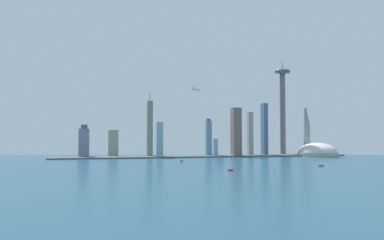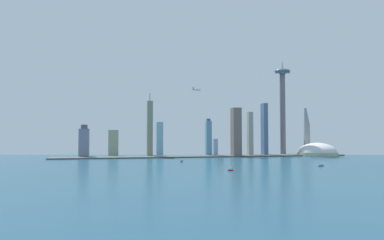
{
  "view_description": "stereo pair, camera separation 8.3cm",
  "coord_description": "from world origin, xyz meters",
  "px_view_note": "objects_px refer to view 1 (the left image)",
  "views": [
    {
      "loc": [
        -227.88,
        -453.26,
        55.27
      ],
      "look_at": [
        -42.54,
        406.44,
        95.49
      ],
      "focal_mm": 32.29,
      "sensor_mm": 36.0,
      "label": 1
    },
    {
      "loc": [
        -227.8,
        -453.28,
        55.27
      ],
      "look_at": [
        -42.54,
        406.44,
        95.49
      ],
      "focal_mm": 32.29,
      "sensor_mm": 36.0,
      "label": 2
    }
  ],
  "objects_px": {
    "boat_2": "(182,162)",
    "boat_1": "(231,170)",
    "boat_0": "(321,165)",
    "skyscraper_4": "(208,138)",
    "skyscraper_2": "(287,135)",
    "skyscraper_6": "(219,145)",
    "skyscraper_0": "(113,143)",
    "skyscraper_3": "(264,129)",
    "airplane": "(197,90)",
    "stadium_dome": "(317,152)",
    "skyscraper_7": "(150,129)",
    "skyscraper_11": "(305,132)",
    "skyscraper_5": "(236,132)",
    "channel_buoy_0": "(252,159)",
    "skyscraper_10": "(160,139)",
    "skyscraper_8": "(250,134)",
    "skyscraper_1": "(215,147)",
    "observation_tower": "(282,94)",
    "skyscraper_9": "(84,142)",
    "channel_buoy_1": "(222,171)"
  },
  "relations": [
    {
      "from": "boat_2",
      "to": "boat_1",
      "type": "bearing_deg",
      "value": -105.96
    },
    {
      "from": "boat_0",
      "to": "boat_2",
      "type": "height_order",
      "value": "boat_0"
    },
    {
      "from": "skyscraper_4",
      "to": "boat_2",
      "type": "distance_m",
      "value": 234.32
    },
    {
      "from": "boat_1",
      "to": "skyscraper_2",
      "type": "bearing_deg",
      "value": 74.4
    },
    {
      "from": "skyscraper_4",
      "to": "skyscraper_6",
      "type": "xyz_separation_m",
      "value": [
        51.35,
        74.49,
        -22.58
      ]
    },
    {
      "from": "skyscraper_0",
      "to": "skyscraper_3",
      "type": "distance_m",
      "value": 415.27
    },
    {
      "from": "boat_2",
      "to": "airplane",
      "type": "distance_m",
      "value": 234.99
    },
    {
      "from": "stadium_dome",
      "to": "skyscraper_7",
      "type": "xyz_separation_m",
      "value": [
        -457.78,
        52.43,
        64.53
      ]
    },
    {
      "from": "skyscraper_4",
      "to": "boat_2",
      "type": "height_order",
      "value": "skyscraper_4"
    },
    {
      "from": "skyscraper_11",
      "to": "skyscraper_5",
      "type": "bearing_deg",
      "value": -167.98
    },
    {
      "from": "skyscraper_5",
      "to": "channel_buoy_0",
      "type": "distance_m",
      "value": 118.52
    },
    {
      "from": "skyscraper_2",
      "to": "skyscraper_5",
      "type": "bearing_deg",
      "value": -155.94
    },
    {
      "from": "stadium_dome",
      "to": "skyscraper_6",
      "type": "bearing_deg",
      "value": 153.04
    },
    {
      "from": "skyscraper_10",
      "to": "channel_buoy_0",
      "type": "height_order",
      "value": "skyscraper_10"
    },
    {
      "from": "skyscraper_4",
      "to": "boat_1",
      "type": "relative_size",
      "value": 11.18
    },
    {
      "from": "skyscraper_6",
      "to": "boat_0",
      "type": "xyz_separation_m",
      "value": [
        67.09,
        -422.35,
        -24.86
      ]
    },
    {
      "from": "skyscraper_11",
      "to": "boat_1",
      "type": "relative_size",
      "value": 14.86
    },
    {
      "from": "skyscraper_8",
      "to": "skyscraper_10",
      "type": "relative_size",
      "value": 1.27
    },
    {
      "from": "boat_2",
      "to": "skyscraper_8",
      "type": "bearing_deg",
      "value": 9.53
    },
    {
      "from": "skyscraper_1",
      "to": "airplane",
      "type": "distance_m",
      "value": 193.33
    },
    {
      "from": "boat_2",
      "to": "observation_tower",
      "type": "bearing_deg",
      "value": 2.46
    },
    {
      "from": "observation_tower",
      "to": "skyscraper_2",
      "type": "bearing_deg",
      "value": 49.66
    },
    {
      "from": "channel_buoy_0",
      "to": "airplane",
      "type": "relative_size",
      "value": 0.11
    },
    {
      "from": "skyscraper_4",
      "to": "skyscraper_7",
      "type": "height_order",
      "value": "skyscraper_7"
    },
    {
      "from": "skyscraper_9",
      "to": "boat_0",
      "type": "bearing_deg",
      "value": -38.24
    },
    {
      "from": "skyscraper_9",
      "to": "boat_0",
      "type": "relative_size",
      "value": 5.79
    },
    {
      "from": "boat_0",
      "to": "skyscraper_8",
      "type": "bearing_deg",
      "value": -115.3
    },
    {
      "from": "boat_1",
      "to": "boat_2",
      "type": "distance_m",
      "value": 193.66
    },
    {
      "from": "skyscraper_9",
      "to": "channel_buoy_1",
      "type": "height_order",
      "value": "skyscraper_9"
    },
    {
      "from": "skyscraper_0",
      "to": "skyscraper_10",
      "type": "height_order",
      "value": "skyscraper_10"
    },
    {
      "from": "channel_buoy_1",
      "to": "skyscraper_10",
      "type": "bearing_deg",
      "value": 95.19
    },
    {
      "from": "observation_tower",
      "to": "channel_buoy_1",
      "type": "bearing_deg",
      "value": -127.55
    },
    {
      "from": "skyscraper_10",
      "to": "boat_1",
      "type": "bearing_deg",
      "value": -82.82
    },
    {
      "from": "skyscraper_6",
      "to": "airplane",
      "type": "bearing_deg",
      "value": -126.99
    },
    {
      "from": "skyscraper_4",
      "to": "skyscraper_5",
      "type": "relative_size",
      "value": 0.79
    },
    {
      "from": "observation_tower",
      "to": "skyscraper_7",
      "type": "bearing_deg",
      "value": -179.45
    },
    {
      "from": "stadium_dome",
      "to": "channel_buoy_0",
      "type": "bearing_deg",
      "value": -157.93
    },
    {
      "from": "boat_0",
      "to": "boat_1",
      "type": "bearing_deg",
      "value": -13.82
    },
    {
      "from": "skyscraper_8",
      "to": "channel_buoy_0",
      "type": "distance_m",
      "value": 143.11
    },
    {
      "from": "channel_buoy_0",
      "to": "skyscraper_7",
      "type": "bearing_deg",
      "value": 147.3
    },
    {
      "from": "boat_1",
      "to": "skyscraper_0",
      "type": "bearing_deg",
      "value": 134.65
    },
    {
      "from": "skyscraper_2",
      "to": "skyscraper_5",
      "type": "relative_size",
      "value": 0.89
    },
    {
      "from": "boat_0",
      "to": "airplane",
      "type": "distance_m",
      "value": 377.53
    },
    {
      "from": "skyscraper_1",
      "to": "channel_buoy_0",
      "type": "distance_m",
      "value": 191.57
    },
    {
      "from": "stadium_dome",
      "to": "skyscraper_0",
      "type": "xyz_separation_m",
      "value": [
        -551.44,
        89.8,
        26.28
      ]
    },
    {
      "from": "skyscraper_4",
      "to": "skyscraper_7",
      "type": "xyz_separation_m",
      "value": [
        -159.72,
        1.43,
        24.56
      ]
    },
    {
      "from": "skyscraper_1",
      "to": "skyscraper_3",
      "type": "bearing_deg",
      "value": -25.05
    },
    {
      "from": "skyscraper_10",
      "to": "skyscraper_5",
      "type": "bearing_deg",
      "value": -31.43
    },
    {
      "from": "stadium_dome",
      "to": "boat_2",
      "type": "height_order",
      "value": "stadium_dome"
    },
    {
      "from": "skyscraper_3",
      "to": "skyscraper_8",
      "type": "relative_size",
      "value": 1.21
    }
  ]
}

